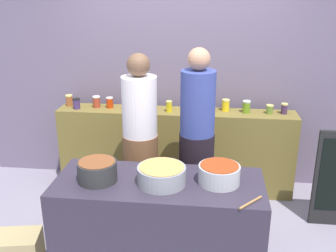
{
  "coord_description": "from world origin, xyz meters",
  "views": [
    {
      "loc": [
        0.4,
        -3.1,
        2.29
      ],
      "look_at": [
        0.0,
        0.35,
        1.05
      ],
      "focal_mm": 41.87,
      "sensor_mm": 36.0,
      "label": 1
    }
  ],
  "objects": [
    {
      "name": "preserve_jar_8",
      "position": [
        0.56,
        1.16,
        1.04
      ],
      "size": [
        0.09,
        0.09,
        0.13
      ],
      "color": "yellow",
      "rests_on": "display_shelf"
    },
    {
      "name": "preserve_jar_11",
      "position": [
        1.2,
        1.13,
        1.03
      ],
      "size": [
        0.07,
        0.07,
        0.12
      ],
      "color": "#402849",
      "rests_on": "display_shelf"
    },
    {
      "name": "preserve_jar_9",
      "position": [
        0.78,
        1.12,
        1.04
      ],
      "size": [
        0.09,
        0.09,
        0.14
      ],
      "color": "olive",
      "rests_on": "display_shelf"
    },
    {
      "name": "cook_in_cap",
      "position": [
        0.28,
        0.35,
        0.82
      ],
      "size": [
        0.34,
        0.34,
        1.79
      ],
      "color": "black",
      "rests_on": "ground"
    },
    {
      "name": "preserve_jar_5",
      "position": [
        -0.07,
        1.05,
        1.03
      ],
      "size": [
        0.07,
        0.07,
        0.13
      ],
      "color": "gold",
      "rests_on": "display_shelf"
    },
    {
      "name": "storefront_wall",
      "position": [
        0.0,
        1.45,
        1.5
      ],
      "size": [
        4.8,
        0.12,
        3.0
      ],
      "primitive_type": "cube",
      "color": "slate",
      "rests_on": "ground"
    },
    {
      "name": "cooking_pot_left",
      "position": [
        -0.49,
        -0.34,
        0.89
      ],
      "size": [
        0.32,
        0.32,
        0.17
      ],
      "color": "#2D2D2D",
      "rests_on": "prep_table"
    },
    {
      "name": "cooking_pot_center",
      "position": [
        0.03,
        -0.34,
        0.88
      ],
      "size": [
        0.39,
        0.39,
        0.15
      ],
      "color": "gray",
      "rests_on": "prep_table"
    },
    {
      "name": "preserve_jar_4",
      "position": [
        -0.56,
        1.11,
        1.04
      ],
      "size": [
        0.09,
        0.09,
        0.15
      ],
      "color": "gold",
      "rests_on": "display_shelf"
    },
    {
      "name": "preserve_jar_10",
      "position": [
        1.04,
        1.11,
        1.02
      ],
      "size": [
        0.08,
        0.08,
        0.1
      ],
      "color": "olive",
      "rests_on": "display_shelf"
    },
    {
      "name": "preserve_jar_6",
      "position": [
        0.16,
        1.1,
        1.02
      ],
      "size": [
        0.08,
        0.08,
        0.1
      ],
      "color": "olive",
      "rests_on": "display_shelf"
    },
    {
      "name": "ground",
      "position": [
        0.0,
        0.0,
        0.0
      ],
      "size": [
        12.0,
        12.0,
        0.0
      ],
      "primitive_type": "plane",
      "color": "gray"
    },
    {
      "name": "preserve_jar_2",
      "position": [
        -0.92,
        1.13,
        1.04
      ],
      "size": [
        0.09,
        0.09,
        0.13
      ],
      "color": "#9A3823",
      "rests_on": "display_shelf"
    },
    {
      "name": "display_shelf",
      "position": [
        0.0,
        1.1,
        0.48
      ],
      "size": [
        2.7,
        0.36,
        0.97
      ],
      "primitive_type": "cube",
      "color": "brown",
      "rests_on": "ground"
    },
    {
      "name": "preserve_jar_7",
      "position": [
        0.39,
        1.14,
        1.04
      ],
      "size": [
        0.08,
        0.08,
        0.14
      ],
      "color": "olive",
      "rests_on": "display_shelf"
    },
    {
      "name": "preserve_jar_1",
      "position": [
        -1.13,
        1.04,
        1.03
      ],
      "size": [
        0.08,
        0.08,
        0.12
      ],
      "color": "#3F2C60",
      "rests_on": "display_shelf"
    },
    {
      "name": "cooking_pot_right",
      "position": [
        0.48,
        -0.27,
        0.88
      ],
      "size": [
        0.33,
        0.33,
        0.16
      ],
      "color": "#B7B7BC",
      "rests_on": "prep_table"
    },
    {
      "name": "wooden_spoon",
      "position": [
        0.71,
        -0.57,
        0.81
      ],
      "size": [
        0.18,
        0.2,
        0.02
      ],
      "primitive_type": "cylinder",
      "rotation": [
        1.57,
        0.0,
        2.42
      ],
      "color": "#9E703D",
      "rests_on": "prep_table"
    },
    {
      "name": "cook_with_tongs",
      "position": [
        -0.28,
        0.38,
        0.79
      ],
      "size": [
        0.35,
        0.35,
        1.73
      ],
      "color": "brown",
      "rests_on": "ground"
    },
    {
      "name": "prep_table",
      "position": [
        0.0,
        -0.3,
        0.4
      ],
      "size": [
        1.7,
        0.7,
        0.81
      ],
      "primitive_type": "cube",
      "color": "#302938",
      "rests_on": "ground"
    },
    {
      "name": "preserve_jar_3",
      "position": [
        -0.77,
        1.13,
        1.03
      ],
      "size": [
        0.08,
        0.08,
        0.12
      ],
      "color": "#B8300B",
      "rests_on": "display_shelf"
    },
    {
      "name": "bread_crate",
      "position": [
        -1.27,
        -0.43,
        0.13
      ],
      "size": [
        0.52,
        0.38,
        0.27
      ],
      "primitive_type": "cube",
      "rotation": [
        0.0,
        0.0,
        0.19
      ],
      "color": "tan",
      "rests_on": "ground"
    },
    {
      "name": "preserve_jar_0",
      "position": [
        -1.26,
        1.15,
        1.03
      ],
      "size": [
        0.08,
        0.08,
        0.13
      ],
      "color": "#965027",
      "rests_on": "display_shelf"
    }
  ]
}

